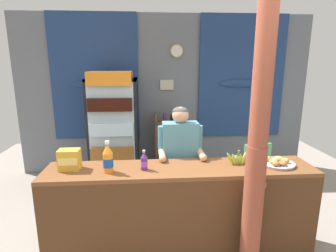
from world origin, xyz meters
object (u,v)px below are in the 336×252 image
Objects in this scene: stall_counter at (181,208)px; shopkeeper at (180,155)px; soda_bottle_orange_soda at (108,159)px; timber_post at (257,152)px; bottle_shelf_rack at (168,143)px; drink_fridge at (114,124)px; plastic_lawn_chair at (252,164)px; banana_bunch at (239,159)px; snack_box_choco_powder at (70,160)px; soda_bottle_grape_soda at (144,161)px; pastry_tray at (278,162)px.

shopkeeper is (0.05, 0.53, 0.38)m from stall_counter.
soda_bottle_orange_soda is (-0.76, -0.49, 0.15)m from shopkeeper.
timber_post is 2.71m from bottle_shelf_rack.
drink_fridge reaches higher than stall_counter.
plastic_lawn_chair is 0.56× the size of shopkeeper.
banana_bunch is at bearing -34.16° from shopkeeper.
plastic_lawn_chair is 4.18× the size of snack_box_choco_powder.
snack_box_choco_powder is at bearing 165.08° from timber_post.
pastry_tray is at bearing 1.26° from soda_bottle_grape_soda.
soda_bottle_orange_soda is (-1.32, 0.36, -0.16)m from timber_post.
bottle_shelf_rack is at bearing 90.41° from shopkeeper.
drink_fridge is at bearing 105.77° from soda_bottle_grape_soda.
banana_bunch is (0.57, -0.39, 0.07)m from shopkeeper.
timber_post reaches higher than drink_fridge.
banana_bunch reaches higher than stall_counter.
shopkeeper is 7.47× the size of snack_box_choco_powder.
snack_box_choco_powder is (-1.10, 0.14, 0.49)m from stall_counter.
bottle_shelf_rack is 2.38m from soda_bottle_orange_soda.
stall_counter is 3.19× the size of plastic_lawn_chair.
stall_counter is at bearing 152.46° from timber_post.
soda_bottle_grape_soda is at bearing -100.54° from bottle_shelf_rack.
plastic_lawn_chair is at bearing 38.14° from soda_bottle_grape_soda.
shopkeeper is at bearing -145.88° from plastic_lawn_chair.
shopkeeper is 1.07m from pastry_tray.
timber_post is at bearing -111.72° from plastic_lawn_chair.
pastry_tray is (0.97, -0.43, 0.04)m from shopkeeper.
plastic_lawn_chair is at bearing 78.47° from pastry_tray.
stall_counter is 13.46× the size of soda_bottle_grape_soda.
soda_bottle_grape_soda is at bearing 5.88° from soda_bottle_orange_soda.
timber_post is 8.42× the size of soda_bottle_orange_soda.
pastry_tray is 0.41m from banana_bunch.
drink_fridge is 2.63m from pastry_tray.
drink_fridge is 2.30m from plastic_lawn_chair.
drink_fridge is 1.67m from shopkeeper.
shopkeeper is at bearing 84.76° from stall_counter.
timber_post reaches higher than soda_bottle_orange_soda.
timber_post is 1.40× the size of drink_fridge.
shopkeeper is 0.63m from soda_bottle_grape_soda.
snack_box_choco_powder is (-1.14, -2.10, 0.48)m from bottle_shelf_rack.
plastic_lawn_chair is at bearing 46.91° from stall_counter.
soda_bottle_orange_soda is at bearing -14.12° from snack_box_choco_powder.
stall_counter is at bearing -65.20° from drink_fridge.
pastry_tray is at bearing -0.88° from snack_box_choco_powder.
pastry_tray reaches higher than plastic_lawn_chair.
soda_bottle_grape_soda is (-1.65, -1.29, 0.58)m from plastic_lawn_chair.
stall_counter is 1.11m from pastry_tray.
timber_post is 1.06m from shopkeeper.
banana_bunch is at bearing 174.13° from pastry_tray.
soda_bottle_grape_soda is (-0.42, -0.46, 0.10)m from shopkeeper.
shopkeeper is 4.87× the size of soda_bottle_orange_soda.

